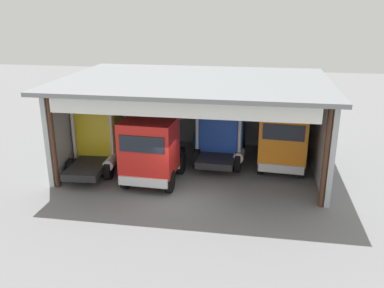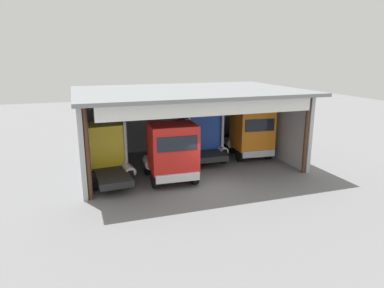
# 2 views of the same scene
# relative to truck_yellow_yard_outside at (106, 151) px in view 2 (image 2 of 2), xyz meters

# --- Properties ---
(ground_plane) EXTENTS (80.00, 80.00, 0.00)m
(ground_plane) POSITION_rel_truck_yellow_yard_outside_xyz_m (5.26, -3.04, -1.66)
(ground_plane) COLOR slate
(ground_plane) RESTS_ON ground
(workshop_shed) EXTENTS (13.83, 9.51, 5.02)m
(workshop_shed) POSITION_rel_truck_yellow_yard_outside_xyz_m (5.26, 1.78, 1.84)
(workshop_shed) COLOR #ADB2B7
(workshop_shed) RESTS_ON ground
(truck_yellow_yard_outside) EXTENTS (2.70, 4.98, 3.46)m
(truck_yellow_yard_outside) POSITION_rel_truck_yellow_yard_outside_xyz_m (0.00, 0.00, 0.00)
(truck_yellow_yard_outside) COLOR yellow
(truck_yellow_yard_outside) RESTS_ON ground
(truck_red_right_bay) EXTENTS (2.75, 4.92, 3.46)m
(truck_red_right_bay) POSITION_rel_truck_yellow_yard_outside_xyz_m (3.46, -1.74, 0.13)
(truck_red_right_bay) COLOR red
(truck_red_right_bay) RESTS_ON ground
(truck_blue_center_bay) EXTENTS (2.78, 4.54, 3.68)m
(truck_blue_center_bay) POSITION_rel_truck_yellow_yard_outside_xyz_m (6.60, 1.97, 0.18)
(truck_blue_center_bay) COLOR #1E47B7
(truck_blue_center_bay) RESTS_ON ground
(truck_orange_center_left_bay) EXTENTS (2.70, 5.15, 3.49)m
(truck_orange_center_left_bay) POSITION_rel_truck_yellow_yard_outside_xyz_m (10.01, 1.16, 0.15)
(truck_orange_center_left_bay) COLOR orange
(truck_orange_center_left_bay) RESTS_ON ground
(oil_drum) EXTENTS (0.58, 0.58, 0.89)m
(oil_drum) POSITION_rel_truck_yellow_yard_outside_xyz_m (0.86, 3.99, -1.21)
(oil_drum) COLOR #197233
(oil_drum) RESTS_ON ground
(tool_cart) EXTENTS (0.90, 0.60, 1.00)m
(tool_cart) POSITION_rel_truck_yellow_yard_outside_xyz_m (5.13, 4.18, -1.16)
(tool_cart) COLOR #1E59A5
(tool_cart) RESTS_ON ground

